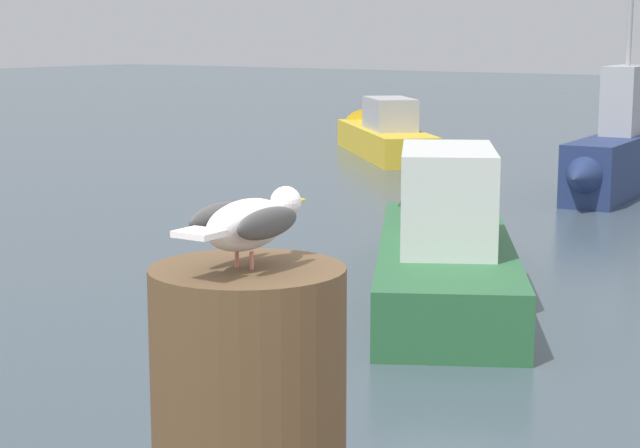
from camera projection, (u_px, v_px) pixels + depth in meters
seagull at (249, 222)px, 2.13m from camera, size 0.15×0.39×0.14m
boat_yellow at (380, 134)px, 22.86m from camera, size 4.54×4.60×1.38m
boat_green at (444, 241)px, 11.01m from camera, size 3.65×5.19×1.72m
boat_navy at (614, 152)px, 16.84m from camera, size 1.05×3.87×5.27m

